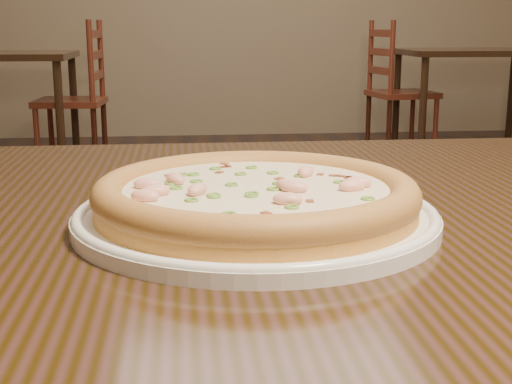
{
  "coord_description": "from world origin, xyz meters",
  "views": [
    {
      "loc": [
        -0.53,
        -1.53,
        0.92
      ],
      "look_at": [
        -0.47,
        -0.94,
        0.78
      ],
      "focal_mm": 50.0,
      "sensor_mm": 36.0,
      "label": 1
    }
  ],
  "objects": [
    {
      "name": "hero_table",
      "position": [
        -0.35,
        -0.89,
        0.65
      ],
      "size": [
        1.2,
        0.8,
        0.75
      ],
      "color": "black",
      "rests_on": "ground"
    },
    {
      "name": "plate",
      "position": [
        -0.47,
        -0.94,
        0.76
      ],
      "size": [
        0.32,
        0.32,
        0.02
      ],
      "color": "white",
      "rests_on": "hero_table"
    },
    {
      "name": "pizza",
      "position": [
        -0.47,
        -0.94,
        0.78
      ],
      "size": [
        0.28,
        0.28,
        0.03
      ],
      "color": "gold",
      "rests_on": "plate"
    },
    {
      "name": "bg_table_right",
      "position": [
        1.53,
        3.39,
        0.65
      ],
      "size": [
        1.0,
        0.7,
        0.75
      ],
      "color": "black",
      "rests_on": "ground"
    },
    {
      "name": "chair_b",
      "position": [
        -1.19,
        3.19,
        0.44
      ],
      "size": [
        0.45,
        0.45,
        0.95
      ],
      "color": "#502214",
      "rests_on": "ground"
    },
    {
      "name": "chair_c",
      "position": [
        1.01,
        3.49,
        0.44
      ],
      "size": [
        0.48,
        0.48,
        0.95
      ],
      "color": "#502214",
      "rests_on": "ground"
    }
  ]
}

